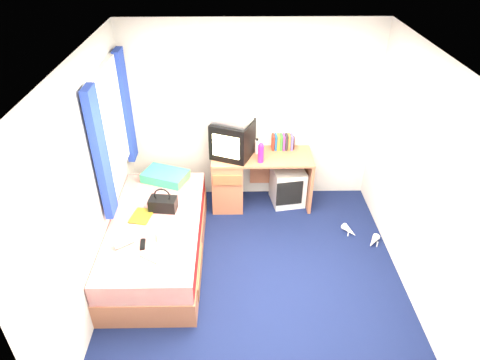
{
  "coord_description": "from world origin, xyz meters",
  "views": [
    {
      "loc": [
        -0.22,
        -3.36,
        3.47
      ],
      "look_at": [
        -0.16,
        0.7,
        0.84
      ],
      "focal_mm": 32.0,
      "sensor_mm": 36.0,
      "label": 1
    }
  ],
  "objects_px": {
    "vcr": "(232,119)",
    "handbag": "(163,203)",
    "white_heels": "(361,236)",
    "picture_frame": "(293,143)",
    "desk": "(241,178)",
    "aerosol_can": "(257,147)",
    "storage_cube": "(288,186)",
    "towel": "(175,230)",
    "magazine": "(142,216)",
    "water_bottle": "(124,243)",
    "remote_control": "(143,244)",
    "colour_swatch_fan": "(150,258)",
    "pillow": "(165,176)",
    "crt_tv": "(233,139)",
    "bed": "(158,239)",
    "pink_water_bottle": "(261,154)"
  },
  "relations": [
    {
      "from": "crt_tv",
      "to": "colour_swatch_fan",
      "type": "relative_size",
      "value": 2.71
    },
    {
      "from": "water_bottle",
      "to": "storage_cube",
      "type": "bearing_deg",
      "value": 38.85
    },
    {
      "from": "white_heels",
      "to": "towel",
      "type": "bearing_deg",
      "value": -166.72
    },
    {
      "from": "desk",
      "to": "magazine",
      "type": "relative_size",
      "value": 4.64
    },
    {
      "from": "pillow",
      "to": "towel",
      "type": "height_order",
      "value": "pillow"
    },
    {
      "from": "bed",
      "to": "crt_tv",
      "type": "bearing_deg",
      "value": 51.25
    },
    {
      "from": "pink_water_bottle",
      "to": "water_bottle",
      "type": "bearing_deg",
      "value": -138.32
    },
    {
      "from": "magazine",
      "to": "vcr",
      "type": "bearing_deg",
      "value": 44.49
    },
    {
      "from": "magazine",
      "to": "remote_control",
      "type": "xyz_separation_m",
      "value": [
        0.1,
        -0.47,
        0.0
      ]
    },
    {
      "from": "picture_frame",
      "to": "magazine",
      "type": "height_order",
      "value": "picture_frame"
    },
    {
      "from": "desk",
      "to": "aerosol_can",
      "type": "bearing_deg",
      "value": 13.46
    },
    {
      "from": "vcr",
      "to": "handbag",
      "type": "xyz_separation_m",
      "value": [
        -0.79,
        -0.87,
        -0.63
      ]
    },
    {
      "from": "handbag",
      "to": "colour_swatch_fan",
      "type": "height_order",
      "value": "handbag"
    },
    {
      "from": "vcr",
      "to": "white_heels",
      "type": "relative_size",
      "value": 1.0
    },
    {
      "from": "towel",
      "to": "bed",
      "type": "bearing_deg",
      "value": 137.23
    },
    {
      "from": "bed",
      "to": "aerosol_can",
      "type": "xyz_separation_m",
      "value": [
        1.17,
        1.12,
        0.58
      ]
    },
    {
      "from": "colour_swatch_fan",
      "to": "pillow",
      "type": "bearing_deg",
      "value": 91.07
    },
    {
      "from": "desk",
      "to": "white_heels",
      "type": "height_order",
      "value": "desk"
    },
    {
      "from": "desk",
      "to": "aerosol_can",
      "type": "height_order",
      "value": "aerosol_can"
    },
    {
      "from": "bed",
      "to": "pillow",
      "type": "bearing_deg",
      "value": 89.11
    },
    {
      "from": "storage_cube",
      "to": "water_bottle",
      "type": "xyz_separation_m",
      "value": [
        -1.85,
        -1.49,
        0.32
      ]
    },
    {
      "from": "towel",
      "to": "picture_frame",
      "type": "bearing_deg",
      "value": 46.51
    },
    {
      "from": "desk",
      "to": "aerosol_can",
      "type": "xyz_separation_m",
      "value": [
        0.21,
        0.05,
        0.44
      ]
    },
    {
      "from": "desk",
      "to": "picture_frame",
      "type": "height_order",
      "value": "picture_frame"
    },
    {
      "from": "pillow",
      "to": "water_bottle",
      "type": "height_order",
      "value": "pillow"
    },
    {
      "from": "picture_frame",
      "to": "colour_swatch_fan",
      "type": "relative_size",
      "value": 0.64
    },
    {
      "from": "towel",
      "to": "colour_swatch_fan",
      "type": "distance_m",
      "value": 0.43
    },
    {
      "from": "storage_cube",
      "to": "remote_control",
      "type": "height_order",
      "value": "remote_control"
    },
    {
      "from": "handbag",
      "to": "picture_frame",
      "type": "bearing_deg",
      "value": 40.63
    },
    {
      "from": "handbag",
      "to": "white_heels",
      "type": "xyz_separation_m",
      "value": [
        2.36,
        0.09,
        -0.58
      ]
    },
    {
      "from": "remote_control",
      "to": "white_heels",
      "type": "distance_m",
      "value": 2.64
    },
    {
      "from": "picture_frame",
      "to": "colour_swatch_fan",
      "type": "distance_m",
      "value": 2.49
    },
    {
      "from": "handbag",
      "to": "colour_swatch_fan",
      "type": "distance_m",
      "value": 0.81
    },
    {
      "from": "vcr",
      "to": "magazine",
      "type": "distance_m",
      "value": 1.6
    },
    {
      "from": "storage_cube",
      "to": "aerosol_can",
      "type": "bearing_deg",
      "value": 166.39
    },
    {
      "from": "aerosol_can",
      "to": "handbag",
      "type": "height_order",
      "value": "aerosol_can"
    },
    {
      "from": "desk",
      "to": "aerosol_can",
      "type": "distance_m",
      "value": 0.49
    },
    {
      "from": "crt_tv",
      "to": "magazine",
      "type": "bearing_deg",
      "value": -113.32
    },
    {
      "from": "desk",
      "to": "storage_cube",
      "type": "height_order",
      "value": "desk"
    },
    {
      "from": "storage_cube",
      "to": "handbag",
      "type": "relative_size",
      "value": 1.59
    },
    {
      "from": "vcr",
      "to": "towel",
      "type": "xyz_separation_m",
      "value": [
        -0.61,
        -1.3,
        -0.66
      ]
    },
    {
      "from": "pink_water_bottle",
      "to": "towel",
      "type": "height_order",
      "value": "pink_water_bottle"
    },
    {
      "from": "pink_water_bottle",
      "to": "magazine",
      "type": "height_order",
      "value": "pink_water_bottle"
    },
    {
      "from": "desk",
      "to": "storage_cube",
      "type": "relative_size",
      "value": 2.53
    },
    {
      "from": "crt_tv",
      "to": "aerosol_can",
      "type": "xyz_separation_m",
      "value": [
        0.31,
        0.05,
        -0.14
      ]
    },
    {
      "from": "picture_frame",
      "to": "water_bottle",
      "type": "bearing_deg",
      "value": -134.34
    },
    {
      "from": "colour_swatch_fan",
      "to": "water_bottle",
      "type": "bearing_deg",
      "value": 145.69
    },
    {
      "from": "storage_cube",
      "to": "towel",
      "type": "relative_size",
      "value": 1.57
    },
    {
      "from": "vcr",
      "to": "handbag",
      "type": "relative_size",
      "value": 1.36
    },
    {
      "from": "bed",
      "to": "towel",
      "type": "bearing_deg",
      "value": -42.77
    }
  ]
}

